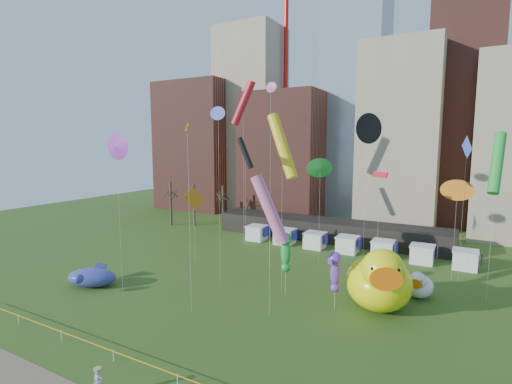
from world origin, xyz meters
The scene contains 27 objects.
skyline centered at (2.25, 61.06, 21.44)m, with size 101.00×23.00×68.00m.
crane_left centered at (-21.11, 64.00, 46.90)m, with size 23.00×1.00×76.00m.
pavilion centered at (-4.00, 42.00, 1.60)m, with size 38.00×6.00×3.20m, color black.
vendor_tents centered at (1.02, 36.00, 1.11)m, with size 33.24×2.80×2.40m.
bare_trees centered at (-30.17, 40.54, 4.01)m, with size 8.44×6.44×8.50m.
caution_tape centered at (0.00, 0.00, 0.68)m, with size 50.00×0.06×0.90m.
big_duck centered at (9.01, 18.23, 2.97)m, with size 8.09×9.20×6.47m.
small_duck centered at (11.96, 23.29, 1.35)m, with size 3.00×3.91×2.95m.
seahorse_green centered at (-0.27, 17.25, 4.99)m, with size 1.83×2.04×6.72m.
seahorse_purple centered at (5.30, 16.34, 4.04)m, with size 1.53×1.80×5.66m.
whale_inflatable centered at (-20.05, 9.27, 1.08)m, with size 6.06×6.60×2.36m.
woman centered at (-3.63, -3.20, 0.94)m, with size 0.67×0.44×1.83m, color white.
kite_0 centered at (7.53, 24.05, 12.31)m, with size 1.80×1.28×12.75m.
kite_1 centered at (-5.32, 23.64, 22.03)m, with size 1.19×0.58×22.92m.
kite_2 centered at (6.94, 20.18, 17.15)m, with size 1.35×2.89×18.64m.
kite_3 centered at (-1.01, 29.37, 12.58)m, with size 1.89×2.10×13.84m.
kite_4 centered at (-6.42, 9.47, 16.95)m, with size 1.67×2.05×17.50m.
kite_5 centered at (15.39, 30.27, 15.01)m, with size 1.06×2.33×16.58m.
kite_6 centered at (14.73, 30.66, 10.52)m, with size 2.39×0.65×11.71m.
kite_7 centered at (-14.93, 8.89, 15.43)m, with size 2.66×0.91×16.77m.
kite_8 centered at (-14.97, 33.46, 21.81)m, with size 4.14×1.74×25.24m.
kite_9 centered at (0.38, 12.36, 9.87)m, with size 3.79×1.36×13.04m.
kite_10 centered at (-13.99, 32.36, 14.28)m, with size 2.85×0.94×16.69m.
kite_11 centered at (18.04, 25.64, 13.88)m, with size 1.57×3.68×16.92m.
kite_12 centered at (-0.91, 17.65, 15.46)m, with size 4.11×2.42×18.83m.
kite_13 centered at (-8.40, 17.19, 18.85)m, with size 1.47×0.39×19.70m.
kite_14 centered at (-15.81, 22.09, 8.45)m, with size 1.65×2.75×10.10m.
Camera 1 is at (15.76, -17.84, 15.80)m, focal length 27.00 mm.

